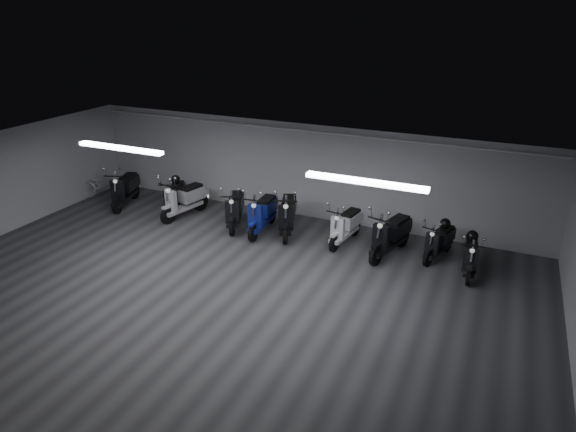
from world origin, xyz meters
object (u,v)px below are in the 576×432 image
at_px(scooter_1, 174,192).
at_px(helmet_0, 445,223).
at_px(scooter_2, 184,194).
at_px(scooter_5, 288,208).
at_px(scooter_6, 346,220).
at_px(scooter_4, 262,208).
at_px(scooter_0, 124,184).
at_px(bicycle, 104,182).
at_px(scooter_9, 471,251).
at_px(helmet_1, 472,236).
at_px(scooter_3, 235,203).
at_px(scooter_7, 391,229).
at_px(helmet_2, 176,180).
at_px(scooter_8, 440,237).

bearing_deg(scooter_1, helmet_0, -18.09).
distance_m(scooter_2, scooter_5, 3.30).
relative_size(scooter_5, scooter_6, 1.13).
xyz_separation_m(scooter_4, scooter_6, (2.33, 0.25, -0.07)).
height_order(scooter_0, scooter_6, scooter_0).
height_order(scooter_4, bicycle, scooter_4).
relative_size(scooter_9, helmet_1, 5.94).
bearing_deg(scooter_2, helmet_0, 17.01).
distance_m(helmet_0, helmet_1, 0.85).
bearing_deg(helmet_1, scooter_3, -179.37).
bearing_deg(scooter_5, scooter_7, -22.81).
relative_size(scooter_6, scooter_9, 1.09).
relative_size(scooter_5, scooter_9, 1.24).
xyz_separation_m(scooter_6, helmet_2, (-5.44, 0.10, 0.34)).
distance_m(scooter_3, bicycle, 5.06).
bearing_deg(bicycle, scooter_6, -111.61).
height_order(scooter_8, bicycle, scooter_8).
xyz_separation_m(scooter_8, helmet_1, (0.75, -0.28, 0.28)).
distance_m(scooter_4, bicycle, 5.94).
distance_m(scooter_5, scooter_6, 1.65).
bearing_deg(scooter_2, scooter_4, 12.39).
bearing_deg(bicycle, scooter_7, -112.97).
xyz_separation_m(scooter_1, bicycle, (-2.91, 0.14, -0.13)).
bearing_deg(scooter_7, scooter_8, 32.66).
bearing_deg(scooter_7, scooter_1, -164.66).
bearing_deg(scooter_3, bicycle, 155.91).
bearing_deg(helmet_0, scooter_8, -107.04).
relative_size(scooter_4, scooter_9, 1.20).
bearing_deg(scooter_7, scooter_3, -163.86).
relative_size(scooter_0, scooter_7, 0.99).
bearing_deg(scooter_2, helmet_1, 13.16).
bearing_deg(helmet_1, scooter_2, -179.44).
relative_size(scooter_1, scooter_2, 0.96).
xyz_separation_m(scooter_1, helmet_2, (-0.10, 0.24, 0.31)).
xyz_separation_m(scooter_7, bicycle, (-9.52, 0.23, -0.18)).
bearing_deg(scooter_0, bicycle, 149.39).
bearing_deg(scooter_6, scooter_5, -169.03).
bearing_deg(scooter_9, scooter_5, 170.48).
distance_m(scooter_2, scooter_8, 7.35).
bearing_deg(scooter_1, scooter_0, 162.14).
xyz_separation_m(scooter_5, bicycle, (-6.61, 0.05, -0.19)).
distance_m(scooter_0, scooter_7, 8.40).
bearing_deg(scooter_0, scooter_1, -13.69).
bearing_deg(scooter_6, scooter_8, 11.99).
bearing_deg(bicycle, scooter_5, -112.04).
distance_m(scooter_1, scooter_5, 3.70).
height_order(scooter_1, scooter_9, scooter_1).
bearing_deg(bicycle, scooter_8, -110.99).
bearing_deg(scooter_0, scooter_5, -15.19).
distance_m(scooter_1, scooter_8, 7.75).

